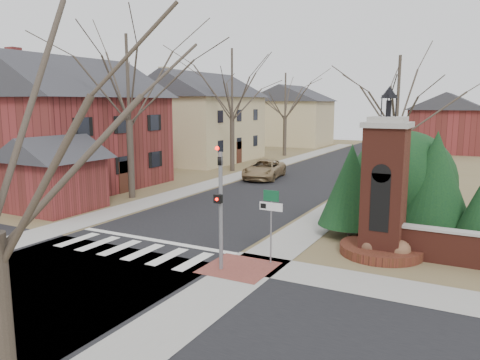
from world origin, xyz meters
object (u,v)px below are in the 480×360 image
Objects in this scene: sign_post at (271,212)px; brick_gate_monument at (384,200)px; pickup_truck at (264,169)px; distant_car at (396,145)px; traffic_signal_pole at (220,198)px.

sign_post is 4.55m from brick_gate_monument.
pickup_truck is 1.26× the size of distant_car.
brick_gate_monument is (3.41, 3.01, 0.22)m from sign_post.
pickup_truck is 28.04m from distant_car.
distant_car is at bearing 93.99° from sign_post.
pickup_truck reaches higher than distant_car.
sign_post is (1.29, 1.41, -0.64)m from traffic_signal_pole.
distant_car is at bearing 70.25° from pickup_truck.
sign_post is 45.20m from distant_car.
traffic_signal_pole reaches higher than distant_car.
sign_post is 19.48m from pickup_truck.
traffic_signal_pole is 0.69× the size of brick_gate_monument.
traffic_signal_pole is 46.57m from distant_car.
traffic_signal_pole is at bearing -136.76° from brick_gate_monument.
traffic_signal_pole is 1.64× the size of sign_post.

